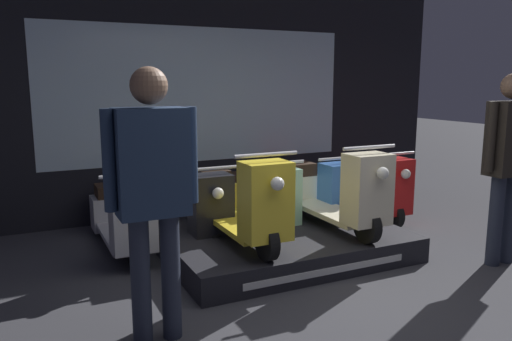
{
  "coord_description": "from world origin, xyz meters",
  "views": [
    {
      "loc": [
        -2.17,
        -3.01,
        1.73
      ],
      "look_at": [
        0.07,
        1.64,
        0.8
      ],
      "focal_mm": 35.0,
      "sensor_mm": 36.0,
      "label": 1
    }
  ],
  "objects_px": {
    "person_right_browsing": "(508,154)",
    "scooter_display_right": "(331,193)",
    "scooter_backrow_3": "(311,195)",
    "person_left_browsing": "(152,182)",
    "scooter_backrow_4": "(362,189)",
    "scooter_display_left": "(238,203)",
    "scooter_backrow_1": "(192,209)",
    "scooter_backrow_0": "(121,217)",
    "scooter_backrow_2": "(255,202)"
  },
  "relations": [
    {
      "from": "scooter_backrow_4",
      "to": "person_right_browsing",
      "type": "distance_m",
      "value": 2.07
    },
    {
      "from": "person_right_browsing",
      "to": "scooter_display_right",
      "type": "bearing_deg",
      "value": 139.47
    },
    {
      "from": "scooter_display_left",
      "to": "person_right_browsing",
      "type": "bearing_deg",
      "value": -24.87
    },
    {
      "from": "scooter_backrow_4",
      "to": "scooter_backrow_3",
      "type": "bearing_deg",
      "value": 180.0
    },
    {
      "from": "person_right_browsing",
      "to": "scooter_backrow_2",
      "type": "bearing_deg",
      "value": 130.8
    },
    {
      "from": "scooter_backrow_1",
      "to": "scooter_backrow_2",
      "type": "relative_size",
      "value": 1.0
    },
    {
      "from": "scooter_backrow_1",
      "to": "person_right_browsing",
      "type": "xyz_separation_m",
      "value": [
        2.44,
        -1.94,
        0.71
      ]
    },
    {
      "from": "scooter_backrow_3",
      "to": "scooter_display_left",
      "type": "bearing_deg",
      "value": -146.97
    },
    {
      "from": "scooter_display_left",
      "to": "person_left_browsing",
      "type": "bearing_deg",
      "value": -134.97
    },
    {
      "from": "scooter_backrow_4",
      "to": "person_right_browsing",
      "type": "bearing_deg",
      "value": -85.41
    },
    {
      "from": "scooter_backrow_2",
      "to": "scooter_backrow_3",
      "type": "bearing_deg",
      "value": 0.0
    },
    {
      "from": "scooter_display_right",
      "to": "scooter_backrow_4",
      "type": "xyz_separation_m",
      "value": [
        1.08,
        0.89,
        -0.24
      ]
    },
    {
      "from": "scooter_backrow_1",
      "to": "scooter_backrow_4",
      "type": "bearing_deg",
      "value": 0.0
    },
    {
      "from": "scooter_backrow_2",
      "to": "person_left_browsing",
      "type": "height_order",
      "value": "person_left_browsing"
    },
    {
      "from": "scooter_backrow_0",
      "to": "person_left_browsing",
      "type": "bearing_deg",
      "value": -94.05
    },
    {
      "from": "scooter_display_left",
      "to": "scooter_backrow_4",
      "type": "height_order",
      "value": "scooter_display_left"
    },
    {
      "from": "scooter_backrow_0",
      "to": "scooter_backrow_4",
      "type": "bearing_deg",
      "value": 0.0
    },
    {
      "from": "scooter_display_left",
      "to": "scooter_backrow_2",
      "type": "relative_size",
      "value": 1.0
    },
    {
      "from": "scooter_display_left",
      "to": "scooter_backrow_1",
      "type": "height_order",
      "value": "scooter_display_left"
    },
    {
      "from": "scooter_backrow_0",
      "to": "scooter_display_left",
      "type": "bearing_deg",
      "value": -43.99
    },
    {
      "from": "scooter_backrow_1",
      "to": "scooter_backrow_4",
      "type": "height_order",
      "value": "same"
    },
    {
      "from": "scooter_display_right",
      "to": "scooter_backrow_1",
      "type": "xyz_separation_m",
      "value": [
        -1.2,
        0.89,
        -0.24
      ]
    },
    {
      "from": "scooter_display_left",
      "to": "scooter_backrow_3",
      "type": "height_order",
      "value": "scooter_display_left"
    },
    {
      "from": "scooter_backrow_0",
      "to": "scooter_backrow_1",
      "type": "height_order",
      "value": "same"
    },
    {
      "from": "scooter_backrow_4",
      "to": "person_left_browsing",
      "type": "height_order",
      "value": "person_left_browsing"
    },
    {
      "from": "person_left_browsing",
      "to": "person_right_browsing",
      "type": "xyz_separation_m",
      "value": [
        3.33,
        -0.0,
        -0.03
      ]
    },
    {
      "from": "scooter_backrow_1",
      "to": "scooter_backrow_2",
      "type": "xyz_separation_m",
      "value": [
        0.76,
        0.0,
        0.0
      ]
    },
    {
      "from": "scooter_backrow_4",
      "to": "person_left_browsing",
      "type": "bearing_deg",
      "value": -148.57
    },
    {
      "from": "scooter_backrow_1",
      "to": "person_right_browsing",
      "type": "height_order",
      "value": "person_right_browsing"
    },
    {
      "from": "person_left_browsing",
      "to": "scooter_backrow_4",
      "type": "bearing_deg",
      "value": 31.43
    },
    {
      "from": "scooter_backrow_1",
      "to": "scooter_display_right",
      "type": "bearing_deg",
      "value": -36.41
    },
    {
      "from": "scooter_backrow_4",
      "to": "scooter_backrow_0",
      "type": "bearing_deg",
      "value": 180.0
    },
    {
      "from": "scooter_display_right",
      "to": "scooter_backrow_3",
      "type": "xyz_separation_m",
      "value": [
        0.32,
        0.89,
        -0.24
      ]
    },
    {
      "from": "person_left_browsing",
      "to": "person_right_browsing",
      "type": "distance_m",
      "value": 3.33
    },
    {
      "from": "scooter_display_left",
      "to": "scooter_backrow_0",
      "type": "bearing_deg",
      "value": 136.01
    },
    {
      "from": "scooter_display_right",
      "to": "scooter_backrow_1",
      "type": "bearing_deg",
      "value": 143.59
    },
    {
      "from": "scooter_display_right",
      "to": "person_left_browsing",
      "type": "relative_size",
      "value": 0.93
    },
    {
      "from": "scooter_display_left",
      "to": "person_left_browsing",
      "type": "height_order",
      "value": "person_left_browsing"
    },
    {
      "from": "person_left_browsing",
      "to": "scooter_display_left",
      "type": "bearing_deg",
      "value": 45.03
    },
    {
      "from": "scooter_display_right",
      "to": "scooter_backrow_3",
      "type": "relative_size",
      "value": 1.0
    },
    {
      "from": "scooter_display_left",
      "to": "person_left_browsing",
      "type": "xyz_separation_m",
      "value": [
        -1.06,
        -1.06,
        0.49
      ]
    },
    {
      "from": "scooter_display_left",
      "to": "scooter_display_right",
      "type": "distance_m",
      "value": 1.04
    },
    {
      "from": "scooter_backrow_1",
      "to": "scooter_backrow_2",
      "type": "bearing_deg",
      "value": 0.0
    },
    {
      "from": "scooter_backrow_3",
      "to": "person_right_browsing",
      "type": "height_order",
      "value": "person_right_browsing"
    },
    {
      "from": "scooter_backrow_0",
      "to": "scooter_backrow_3",
      "type": "bearing_deg",
      "value": 0.0
    },
    {
      "from": "scooter_backrow_4",
      "to": "person_right_browsing",
      "type": "xyz_separation_m",
      "value": [
        0.16,
        -1.94,
        0.71
      ]
    },
    {
      "from": "scooter_backrow_0",
      "to": "scooter_backrow_4",
      "type": "xyz_separation_m",
      "value": [
        3.04,
        0.0,
        0.0
      ]
    },
    {
      "from": "scooter_display_left",
      "to": "person_right_browsing",
      "type": "height_order",
      "value": "person_right_browsing"
    },
    {
      "from": "scooter_backrow_3",
      "to": "scooter_backrow_4",
      "type": "relative_size",
      "value": 1.0
    },
    {
      "from": "scooter_display_right",
      "to": "scooter_backrow_2",
      "type": "relative_size",
      "value": 1.0
    }
  ]
}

